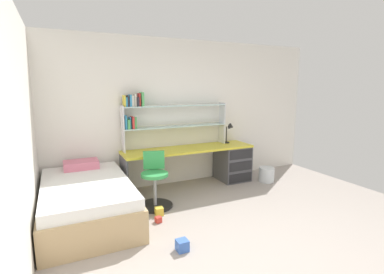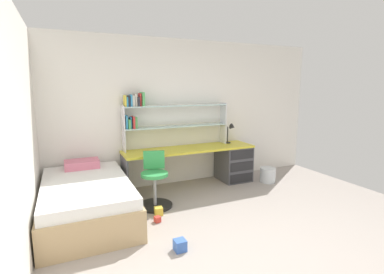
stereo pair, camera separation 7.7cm
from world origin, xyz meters
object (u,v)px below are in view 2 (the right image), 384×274
at_px(bed_platform, 87,200).
at_px(toy_block_yellow_2, 159,211).
at_px(desk_lamp, 231,130).
at_px(bookshelf_hutch, 162,116).
at_px(toy_block_red_1, 157,219).
at_px(swivel_chair, 155,185).
at_px(toy_block_blue_0, 180,245).
at_px(waste_bin, 268,175).
at_px(desk, 221,161).

height_order(bed_platform, toy_block_yellow_2, bed_platform).
distance_m(desk_lamp, toy_block_yellow_2, 2.24).
xyz_separation_m(bookshelf_hutch, toy_block_red_1, (-0.51, -1.29, -1.24)).
height_order(swivel_chair, toy_block_blue_0, swivel_chair).
distance_m(bed_platform, toy_block_yellow_2, 0.98).
bearing_deg(swivel_chair, toy_block_red_1, -103.82).
relative_size(swivel_chair, toy_block_blue_0, 6.54).
bearing_deg(swivel_chair, bookshelf_hutch, 63.29).
bearing_deg(bookshelf_hutch, toy_block_blue_0, -103.49).
height_order(waste_bin, toy_block_blue_0, waste_bin).
relative_size(bookshelf_hutch, toy_block_yellow_2, 17.26).
distance_m(desk_lamp, swivel_chair, 1.96).
bearing_deg(toy_block_red_1, desk, 34.53).
relative_size(desk, bed_platform, 1.26).
bearing_deg(bed_platform, bookshelf_hutch, 30.90).
height_order(desk, waste_bin, desk).
height_order(bed_platform, toy_block_red_1, bed_platform).
height_order(desk_lamp, toy_block_red_1, desk_lamp).
bearing_deg(desk_lamp, waste_bin, -42.74).
distance_m(desk, desk_lamp, 0.62).
bearing_deg(toy_block_red_1, bookshelf_hutch, 68.36).
distance_m(waste_bin, toy_block_red_1, 2.50).
relative_size(desk_lamp, toy_block_red_1, 5.05).
distance_m(bookshelf_hutch, waste_bin, 2.28).
relative_size(desk_lamp, toy_block_blue_0, 3.07).
relative_size(desk, waste_bin, 8.13).
height_order(bed_platform, waste_bin, bed_platform).
relative_size(desk_lamp, bed_platform, 0.20).
distance_m(swivel_chair, toy_block_red_1, 0.62).
distance_m(waste_bin, toy_block_blue_0, 2.78).
height_order(swivel_chair, toy_block_red_1, swivel_chair).
height_order(bookshelf_hutch, swivel_chair, bookshelf_hutch).
relative_size(desk, toy_block_blue_0, 18.94).
height_order(waste_bin, toy_block_yellow_2, waste_bin).
relative_size(desk_lamp, toy_block_yellow_2, 3.45).
relative_size(bed_platform, toy_block_yellow_2, 16.88).
height_order(bookshelf_hutch, desk_lamp, bookshelf_hutch).
bearing_deg(waste_bin, bed_platform, -175.91).
xyz_separation_m(bookshelf_hutch, swivel_chair, (-0.38, -0.75, -0.96)).
bearing_deg(desk, toy_block_blue_0, -130.52).
distance_m(desk, toy_block_red_1, 1.98).
distance_m(swivel_chair, toy_block_yellow_2, 0.43).
xyz_separation_m(toy_block_red_1, toy_block_yellow_2, (0.08, 0.20, 0.02)).
bearing_deg(toy_block_yellow_2, desk_lamp, 28.98).
bearing_deg(swivel_chair, waste_bin, 4.56).
relative_size(desk, desk_lamp, 6.16).
relative_size(bookshelf_hutch, toy_block_blue_0, 15.35).
height_order(desk, desk_lamp, desk_lamp).
relative_size(bed_platform, waste_bin, 6.45).
xyz_separation_m(swivel_chair, toy_block_blue_0, (-0.11, -1.28, -0.26)).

